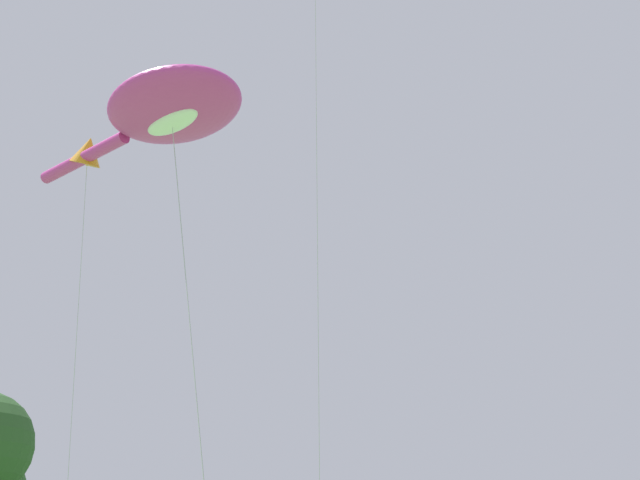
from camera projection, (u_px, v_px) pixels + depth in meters
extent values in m
ellipsoid|color=#CC3899|center=(174.00, 107.00, 23.04)|extent=(4.20, 5.27, 1.21)
cylinder|color=#CC3899|center=(83.00, 159.00, 25.64)|extent=(1.16, 4.51, 0.43)
ellipsoid|color=white|center=(172.00, 122.00, 22.82)|extent=(1.16, 2.20, 0.43)
cylinder|color=#B2B2B7|center=(191.00, 331.00, 18.85)|extent=(0.07, 3.70, 13.81)
cylinder|color=#B2B2B7|center=(317.00, 191.00, 24.35)|extent=(3.40, 3.44, 25.24)
cone|color=orange|center=(88.00, 151.00, 25.77)|extent=(1.26, 1.51, 1.30)
cylinder|color=#B2B2B7|center=(75.00, 361.00, 23.22)|extent=(1.03, 0.08, 14.53)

